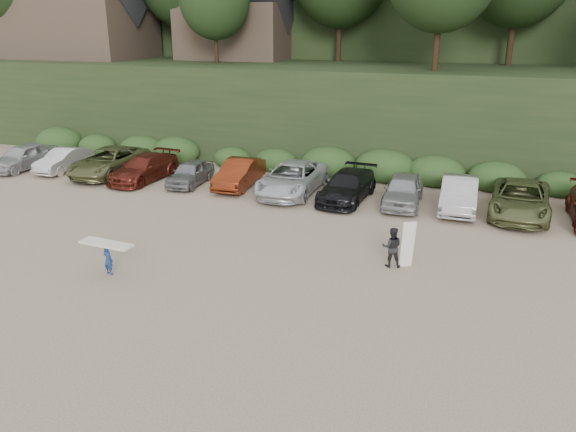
% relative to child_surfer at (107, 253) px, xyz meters
% --- Properties ---
extents(ground, '(120.00, 120.00, 0.00)m').
position_rel_child_surfer_xyz_m(ground, '(6.01, 1.74, -0.85)').
color(ground, tan).
rests_on(ground, ground).
extents(parked_cars, '(34.26, 6.01, 1.63)m').
position_rel_child_surfer_xyz_m(parked_cars, '(2.41, 11.81, -0.07)').
color(parked_cars, '#B2B2B7').
rests_on(parked_cars, ground).
extents(child_surfer, '(2.11, 0.74, 1.24)m').
position_rel_child_surfer_xyz_m(child_surfer, '(0.00, 0.00, 0.00)').
color(child_surfer, navy).
rests_on(child_surfer, ground).
extents(adult_surfer, '(1.27, 0.73, 1.84)m').
position_rel_child_surfer_xyz_m(adult_surfer, '(9.71, 4.08, -0.05)').
color(adult_surfer, black).
rests_on(adult_surfer, ground).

